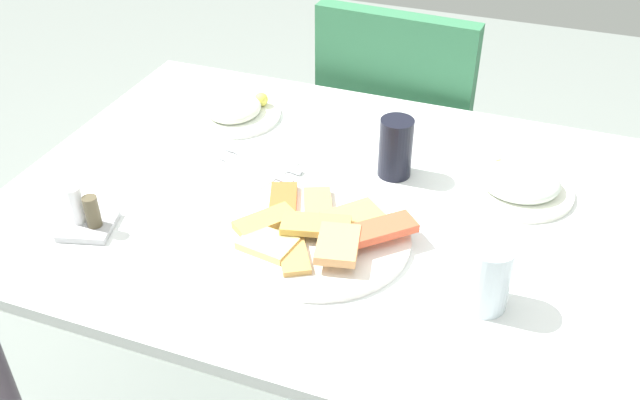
{
  "coord_description": "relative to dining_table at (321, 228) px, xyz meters",
  "views": [
    {
      "loc": [
        0.38,
        -1.02,
        1.51
      ],
      "look_at": [
        0.02,
        -0.05,
        0.76
      ],
      "focal_mm": 39.34,
      "sensor_mm": 36.0,
      "label": 1
    }
  ],
  "objects": [
    {
      "name": "spoon",
      "position": [
        -0.16,
        0.08,
        0.08
      ],
      "size": [
        0.19,
        0.05,
        0.0
      ],
      "primitive_type": "cube",
      "rotation": [
        0.0,
        0.0,
        -0.2
      ],
      "color": "silver",
      "rests_on": "paper_napkin"
    },
    {
      "name": "paper_napkin",
      "position": [
        -0.16,
        0.06,
        0.08
      ],
      "size": [
        0.15,
        0.15,
        0.0
      ],
      "primitive_type": "cube",
      "rotation": [
        0.0,
        0.0,
        -0.33
      ],
      "color": "white",
      "rests_on": "dining_table"
    },
    {
      "name": "condiment_caddy",
      "position": [
        -0.36,
        -0.24,
        0.1
      ],
      "size": [
        0.11,
        0.11,
        0.08
      ],
      "color": "#B2B2B7",
      "rests_on": "dining_table"
    },
    {
      "name": "pide_platter",
      "position": [
        0.04,
        -0.12,
        0.09
      ],
      "size": [
        0.33,
        0.32,
        0.05
      ],
      "color": "white",
      "rests_on": "dining_table"
    },
    {
      "name": "fork",
      "position": [
        -0.16,
        0.04,
        0.08
      ],
      "size": [
        0.18,
        0.05,
        0.0
      ],
      "primitive_type": "cube",
      "rotation": [
        0.0,
        0.0,
        -0.2
      ],
      "color": "silver",
      "rests_on": "paper_napkin"
    },
    {
      "name": "salad_plate_greens",
      "position": [
        -0.29,
        0.23,
        0.09
      ],
      "size": [
        0.21,
        0.21,
        0.05
      ],
      "color": "white",
      "rests_on": "dining_table"
    },
    {
      "name": "soda_can",
      "position": [
        0.11,
        0.13,
        0.14
      ],
      "size": [
        0.09,
        0.09,
        0.12
      ],
      "primitive_type": "cylinder",
      "rotation": [
        0.0,
        0.0,
        4.06
      ],
      "color": "black",
      "rests_on": "dining_table"
    },
    {
      "name": "salad_plate_rice",
      "position": [
        0.35,
        0.15,
        0.09
      ],
      "size": [
        0.21,
        0.21,
        0.05
      ],
      "color": "white",
      "rests_on": "dining_table"
    },
    {
      "name": "drinking_glass",
      "position": [
        0.34,
        -0.18,
        0.13
      ],
      "size": [
        0.07,
        0.07,
        0.12
      ],
      "primitive_type": "cylinder",
      "color": "silver",
      "rests_on": "dining_table"
    },
    {
      "name": "dining_chair",
      "position": [
        0.01,
        0.62,
        -0.14
      ],
      "size": [
        0.44,
        0.45,
        0.91
      ],
      "color": "#32734B",
      "rests_on": "ground_plane"
    },
    {
      "name": "dining_table",
      "position": [
        0.0,
        0.0,
        0.0
      ],
      "size": [
        1.18,
        0.88,
        0.73
      ],
      "color": "white",
      "rests_on": "ground_plane"
    }
  ]
}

